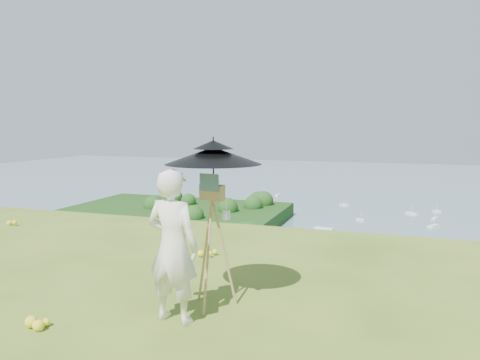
% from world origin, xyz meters
% --- Properties ---
extents(shoreline_tier, '(170.00, 28.00, 8.00)m').
position_xyz_m(shoreline_tier, '(0.00, 75.00, -36.00)').
color(shoreline_tier, gray).
rests_on(shoreline_tier, bay_water).
extents(bay_water, '(700.00, 700.00, 0.00)m').
position_xyz_m(bay_water, '(0.00, 240.00, -34.00)').
color(bay_water, '#6C8E9B').
rests_on(bay_water, ground).
extents(peninsula, '(90.00, 60.00, 12.00)m').
position_xyz_m(peninsula, '(-75.00, 155.00, -29.00)').
color(peninsula, '#1A360E').
rests_on(peninsula, bay_water).
extents(slope_trees, '(110.00, 50.00, 6.00)m').
position_xyz_m(slope_trees, '(0.00, 35.00, -15.00)').
color(slope_trees, '#244815').
rests_on(slope_trees, forest_slope).
extents(harbor_town, '(110.00, 22.00, 5.00)m').
position_xyz_m(harbor_town, '(0.00, 75.00, -29.50)').
color(harbor_town, silver).
rests_on(harbor_town, shoreline_tier).
extents(moored_boats, '(140.00, 140.00, 0.70)m').
position_xyz_m(moored_boats, '(-12.50, 161.00, -33.65)').
color(moored_boats, white).
rests_on(moored_boats, bay_water).
extents(painter, '(0.69, 0.49, 1.77)m').
position_xyz_m(painter, '(2.03, 1.71, 0.88)').
color(painter, white).
rests_on(painter, ground).
extents(field_easel, '(0.77, 0.77, 1.67)m').
position_xyz_m(field_easel, '(2.29, 2.26, 0.84)').
color(field_easel, '#AE7949').
rests_on(field_easel, ground).
extents(sun_umbrella, '(1.46, 1.46, 0.74)m').
position_xyz_m(sun_umbrella, '(2.30, 2.29, 1.74)').
color(sun_umbrella, black).
rests_on(sun_umbrella, field_easel).
extents(painter_cap, '(0.25, 0.28, 0.10)m').
position_xyz_m(painter_cap, '(2.03, 1.71, 1.72)').
color(painter_cap, '#D77680').
rests_on(painter_cap, painter).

